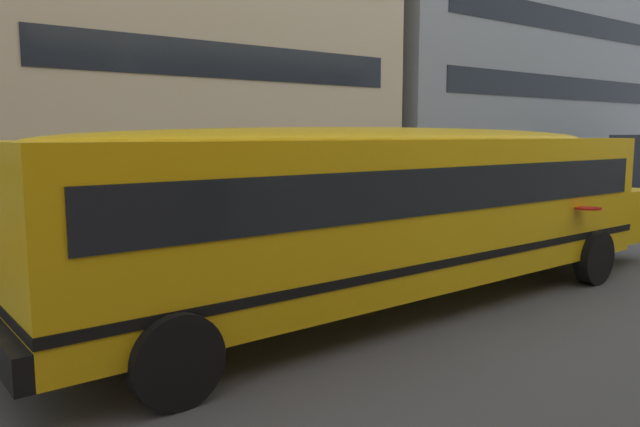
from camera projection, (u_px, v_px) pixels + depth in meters
name	position (u px, v px, depth m)	size (l,w,h in m)	color
ground_plane	(306.00, 298.00, 10.61)	(400.00, 400.00, 0.00)	#4C4C4F
sidewalk_far	(148.00, 239.00, 16.52)	(120.00, 3.00, 0.01)	gray
lane_centreline	(306.00, 298.00, 10.61)	(110.00, 0.16, 0.01)	silver
school_bus	(397.00, 201.00, 9.93)	(13.24, 3.15, 2.95)	yellow
parked_car_white_far_corner	(555.00, 187.00, 23.06)	(3.99, 2.05, 1.64)	silver
apartment_block_far_right	(469.00, 9.00, 34.38)	(20.48, 12.31, 19.70)	gray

